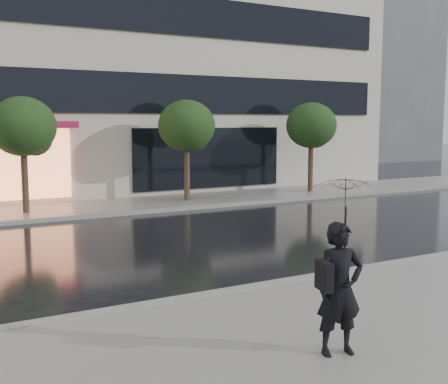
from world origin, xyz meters
TOP-DOWN VIEW (x-y plane):
  - ground at (0.00, 0.00)m, footprint 120.00×120.00m
  - sidewalk_near at (0.00, -3.25)m, footprint 60.00×4.50m
  - sidewalk_far at (0.00, 10.25)m, footprint 60.00×3.50m
  - curb_near at (0.00, -1.00)m, footprint 60.00×0.25m
  - curb_far at (0.00, 8.50)m, footprint 60.00×0.25m
  - bg_building_right at (26.00, 28.00)m, footprint 12.00×12.00m
  - tree_mid_west at (-2.94, 10.03)m, footprint 2.20×2.20m
  - tree_mid_east at (3.06, 10.03)m, footprint 2.20×2.20m
  - tree_far_east at (9.06, 10.03)m, footprint 2.20×2.20m
  - pedestrian_with_umbrella at (-1.52, -4.12)m, footprint 1.01×1.02m

SIDE VIEW (x-z plane):
  - ground at x=0.00m, z-range 0.00..0.00m
  - sidewalk_near at x=0.00m, z-range 0.00..0.12m
  - sidewalk_far at x=0.00m, z-range 0.00..0.12m
  - curb_near at x=0.00m, z-range 0.00..0.14m
  - curb_far at x=0.00m, z-range 0.00..0.14m
  - pedestrian_with_umbrella at x=-1.52m, z-range 0.41..2.75m
  - tree_mid_west at x=-2.94m, z-range 0.93..4.92m
  - tree_mid_east at x=3.06m, z-range 0.93..4.92m
  - tree_far_east at x=9.06m, z-range 0.93..4.92m
  - bg_building_right at x=26.00m, z-range 0.00..16.00m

